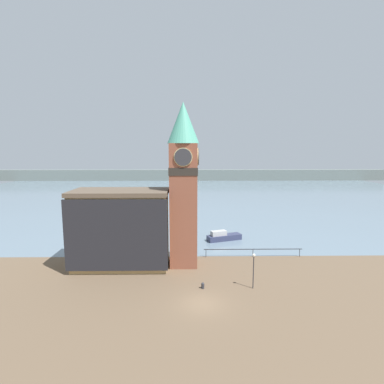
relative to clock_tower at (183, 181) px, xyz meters
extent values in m
plane|color=brown|center=(1.83, -9.71, -10.50)|extent=(160.00, 160.00, 0.00)
cube|color=slate|center=(1.83, 62.74, -10.50)|extent=(160.00, 120.00, 0.00)
cube|color=slate|center=(1.83, 102.74, -8.00)|extent=(180.00, 3.00, 5.00)
cube|color=#232328|center=(9.21, 2.49, -9.45)|extent=(13.16, 0.08, 0.08)
cylinder|color=#232328|center=(2.93, 2.49, -9.97)|extent=(0.07, 0.07, 1.05)
cylinder|color=#232328|center=(9.21, 2.49, -9.97)|extent=(0.07, 0.07, 1.05)
cylinder|color=#232328|center=(15.49, 2.49, -9.97)|extent=(0.07, 0.07, 1.05)
cube|color=brown|center=(-0.01, 0.01, -3.02)|extent=(3.27, 3.27, 14.94)
cube|color=#2D2823|center=(-0.01, 0.01, 1.20)|extent=(3.39, 3.39, 0.90)
cylinder|color=tan|center=(-0.01, -1.69, 2.87)|extent=(2.14, 0.12, 2.14)
cylinder|color=#333338|center=(-0.01, -1.77, 2.87)|extent=(1.95, 0.12, 1.95)
cylinder|color=tan|center=(1.69, 0.01, 2.87)|extent=(0.12, 2.14, 2.14)
cylinder|color=#333338|center=(1.77, 0.01, 2.87)|extent=(0.12, 1.95, 1.95)
cone|color=#51A88E|center=(-0.01, 0.01, 6.85)|extent=(3.76, 3.76, 4.80)
cube|color=tan|center=(-7.59, -0.27, -6.03)|extent=(11.12, 5.41, 8.93)
cube|color=brown|center=(-7.59, -0.27, -1.31)|extent=(11.52, 5.81, 0.50)
cube|color=#232328|center=(-7.59, -3.12, -5.85)|extent=(11.62, 0.30, 8.22)
cube|color=#333856|center=(6.28, 9.96, -10.06)|extent=(5.69, 3.28, 0.87)
cube|color=#B2B2B2|center=(5.35, 9.63, -9.26)|extent=(2.64, 1.82, 0.74)
cylinder|color=#2D2D33|center=(2.05, -6.63, -10.26)|extent=(0.32, 0.32, 0.48)
sphere|color=#2D2D33|center=(2.05, -6.63, -10.02)|extent=(0.33, 0.33, 0.33)
cylinder|color=#2D2D33|center=(7.24, -6.67, -8.76)|extent=(0.10, 0.10, 3.47)
sphere|color=silver|center=(7.24, -6.67, -6.93)|extent=(0.32, 0.32, 0.32)
camera|label=1|loc=(0.51, -35.81, 3.72)|focal=28.00mm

